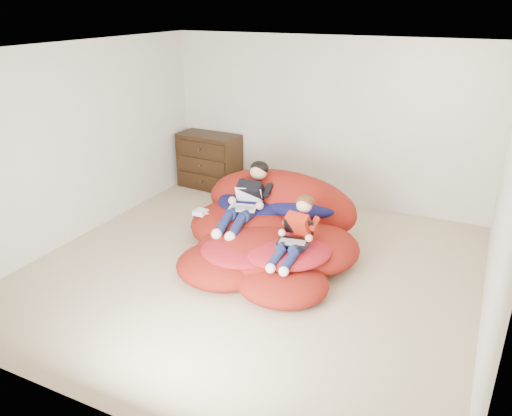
{
  "coord_description": "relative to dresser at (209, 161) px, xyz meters",
  "views": [
    {
      "loc": [
        2.29,
        -4.65,
        2.95
      ],
      "look_at": [
        -0.05,
        0.2,
        0.7
      ],
      "focal_mm": 35.0,
      "sensor_mm": 36.0,
      "label": 1
    }
  ],
  "objects": [
    {
      "name": "older_boy",
      "position": [
        1.57,
        -1.66,
        0.22
      ],
      "size": [
        0.34,
        1.16,
        0.69
      ],
      "color": "black",
      "rests_on": "beanbag_pile"
    },
    {
      "name": "room_shell",
      "position": [
        1.9,
        -2.23,
        -0.24
      ],
      "size": [
        5.1,
        5.1,
        2.77
      ],
      "color": "tan",
      "rests_on": "ground"
    },
    {
      "name": "younger_boy",
      "position": [
        2.42,
        -2.18,
        0.14
      ],
      "size": [
        0.31,
        0.92,
        0.62
      ],
      "color": "red",
      "rests_on": "beanbag_pile"
    },
    {
      "name": "dresser",
      "position": [
        0.0,
        0.0,
        0.0
      ],
      "size": [
        1.05,
        0.61,
        0.91
      ],
      "color": "black",
      "rests_on": "ground"
    },
    {
      "name": "cream_pillow",
      "position": [
        1.33,
        -0.99,
        0.16
      ],
      "size": [
        0.46,
        0.29,
        0.29
      ],
      "primitive_type": "ellipsoid",
      "color": "white",
      "rests_on": "beanbag_pile"
    },
    {
      "name": "laptop_white",
      "position": [
        1.57,
        -1.75,
        0.17
      ],
      "size": [
        0.38,
        0.42,
        0.23
      ],
      "color": "white",
      "rests_on": "older_boy"
    },
    {
      "name": "laptop_black",
      "position": [
        2.42,
        -2.22,
        0.09
      ],
      "size": [
        0.37,
        0.4,
        0.23
      ],
      "color": "black",
      "rests_on": "younger_boy"
    },
    {
      "name": "power_adapter",
      "position": [
        0.97,
        -1.86,
        -0.04
      ],
      "size": [
        0.16,
        0.16,
        0.06
      ],
      "primitive_type": "cube",
      "rotation": [
        0.0,
        0.0,
        -0.05
      ],
      "color": "white",
      "rests_on": "beanbag_pile"
    },
    {
      "name": "beanbag_pile",
      "position": [
        1.88,
        -1.69,
        -0.18
      ],
      "size": [
        2.32,
        2.37,
        0.95
      ],
      "color": "maroon",
      "rests_on": "ground"
    }
  ]
}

